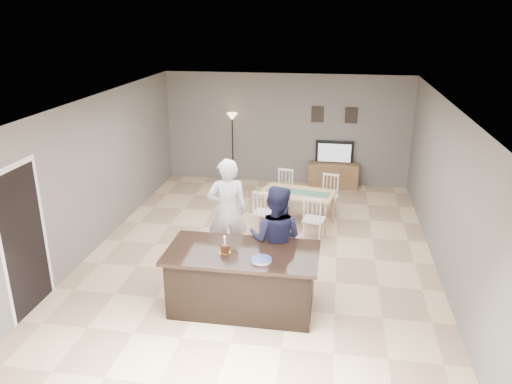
% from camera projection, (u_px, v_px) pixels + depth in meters
% --- Properties ---
extents(floor, '(8.00, 8.00, 0.00)m').
position_uv_depth(floor, '(261.00, 252.00, 8.97)').
color(floor, '#DCB98D').
rests_on(floor, ground).
extents(room_shell, '(8.00, 8.00, 8.00)m').
position_uv_depth(room_shell, '(262.00, 162.00, 8.40)').
color(room_shell, slate).
rests_on(room_shell, floor).
extents(kitchen_island, '(2.15, 1.10, 0.90)m').
position_uv_depth(kitchen_island, '(243.00, 279.00, 7.15)').
color(kitchen_island, black).
rests_on(kitchen_island, floor).
extents(tv_console, '(1.20, 0.40, 0.60)m').
position_uv_depth(tv_console, '(333.00, 175.00, 12.19)').
color(tv_console, brown).
rests_on(tv_console, floor).
extents(television, '(0.91, 0.12, 0.53)m').
position_uv_depth(television, '(334.00, 152.00, 12.06)').
color(television, black).
rests_on(television, tv_console).
extents(tv_screen_glow, '(0.78, 0.00, 0.78)m').
position_uv_depth(tv_screen_glow, '(334.00, 153.00, 11.98)').
color(tv_screen_glow, orange).
rests_on(tv_screen_glow, tv_console).
extents(picture_frames, '(1.10, 0.02, 0.38)m').
position_uv_depth(picture_frames, '(334.00, 115.00, 11.89)').
color(picture_frames, black).
rests_on(picture_frames, room_shell).
extents(doorway, '(0.00, 2.10, 2.65)m').
position_uv_depth(doorway, '(22.00, 228.00, 6.86)').
color(doorway, black).
rests_on(doorway, floor).
extents(woman, '(0.78, 0.63, 1.84)m').
position_uv_depth(woman, '(227.00, 212.00, 8.32)').
color(woman, silver).
rests_on(woman, floor).
extents(man, '(0.91, 0.76, 1.70)m').
position_uv_depth(man, '(276.00, 240.00, 7.46)').
color(man, '#1A1B39').
rests_on(man, floor).
extents(birthday_cake, '(0.16, 0.16, 0.25)m').
position_uv_depth(birthday_cake, '(225.00, 249.00, 6.94)').
color(birthday_cake, gold).
rests_on(birthday_cake, kitchen_island).
extents(plate_stack, '(0.28, 0.28, 0.04)m').
position_uv_depth(plate_stack, '(261.00, 260.00, 6.71)').
color(plate_stack, white).
rests_on(plate_stack, kitchen_island).
extents(dining_table, '(1.65, 1.85, 0.88)m').
position_uv_depth(dining_table, '(298.00, 197.00, 9.99)').
color(dining_table, tan).
rests_on(dining_table, floor).
extents(floor_lamp, '(0.26, 0.26, 1.75)m').
position_uv_depth(floor_lamp, '(232.00, 129.00, 12.23)').
color(floor_lamp, black).
rests_on(floor_lamp, floor).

